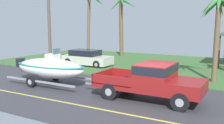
% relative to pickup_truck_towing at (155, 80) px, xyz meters
% --- Properties ---
extents(ground, '(36.00, 22.00, 0.11)m').
position_rel_pickup_truck_towing_xyz_m(ground, '(-0.18, 7.81, -1.02)').
color(ground, '#38383D').
extents(pickup_truck_towing, '(5.43, 2.16, 1.80)m').
position_rel_pickup_truck_towing_xyz_m(pickup_truck_towing, '(0.00, 0.00, 0.00)').
color(pickup_truck_towing, maroon).
rests_on(pickup_truck_towing, ground).
extents(boat_on_trailer, '(6.23, 2.31, 2.22)m').
position_rel_pickup_truck_towing_xyz_m(boat_on_trailer, '(-6.64, 0.00, 0.01)').
color(boat_on_trailer, gray).
rests_on(boat_on_trailer, ground).
extents(parked_sedan_near, '(4.35, 1.83, 1.38)m').
position_rel_pickup_truck_towing_xyz_m(parked_sedan_near, '(-8.71, 6.83, -0.34)').
color(parked_sedan_near, beige).
rests_on(parked_sedan_near, ground).
extents(palm_tree_near_left, '(3.31, 3.06, 6.67)m').
position_rel_pickup_truck_towing_xyz_m(palm_tree_near_left, '(-8.87, 13.82, 3.81)').
color(palm_tree_near_left, brown).
rests_on(palm_tree_near_left, ground).
extents(palm_tree_near_right, '(3.03, 3.35, 5.48)m').
position_rel_pickup_truck_towing_xyz_m(palm_tree_near_right, '(1.89, 5.52, 3.30)').
color(palm_tree_near_right, brown).
rests_on(palm_tree_near_right, ground).
extents(palm_tree_far_left, '(2.99, 3.03, 7.19)m').
position_rel_pickup_truck_towing_xyz_m(palm_tree_far_left, '(-11.18, 10.91, 4.56)').
color(palm_tree_far_left, brown).
rests_on(palm_tree_far_left, ground).
extents(utility_pole, '(0.24, 1.80, 8.09)m').
position_rel_pickup_truck_towing_xyz_m(utility_pole, '(-10.47, 4.19, 3.19)').
color(utility_pole, brown).
rests_on(utility_pole, ground).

